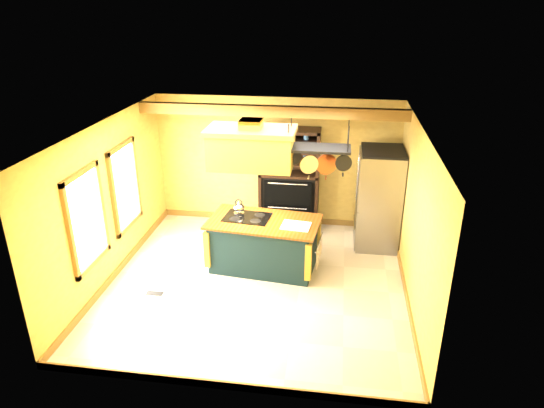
% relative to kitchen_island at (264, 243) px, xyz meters
% --- Properties ---
extents(floor, '(5.00, 5.00, 0.00)m').
position_rel_kitchen_island_xyz_m(floor, '(-0.04, -0.54, -0.47)').
color(floor, beige).
rests_on(floor, ground).
extents(ceiling, '(5.00, 5.00, 0.00)m').
position_rel_kitchen_island_xyz_m(ceiling, '(-0.04, -0.54, 2.23)').
color(ceiling, white).
rests_on(ceiling, wall_back).
extents(wall_back, '(5.00, 0.02, 2.70)m').
position_rel_kitchen_island_xyz_m(wall_back, '(-0.04, 1.96, 0.88)').
color(wall_back, '#DCB450').
rests_on(wall_back, floor).
extents(wall_front, '(5.00, 0.02, 2.70)m').
position_rel_kitchen_island_xyz_m(wall_front, '(-0.04, -3.04, 0.88)').
color(wall_front, '#DCB450').
rests_on(wall_front, floor).
extents(wall_left, '(0.02, 5.00, 2.70)m').
position_rel_kitchen_island_xyz_m(wall_left, '(-2.54, -0.54, 0.88)').
color(wall_left, '#DCB450').
rests_on(wall_left, floor).
extents(wall_right, '(0.02, 5.00, 2.70)m').
position_rel_kitchen_island_xyz_m(wall_right, '(2.46, -0.54, 0.88)').
color(wall_right, '#DCB450').
rests_on(wall_right, floor).
extents(ceiling_beam, '(5.00, 0.15, 0.20)m').
position_rel_kitchen_island_xyz_m(ceiling_beam, '(-0.04, 1.16, 2.12)').
color(ceiling_beam, olive).
rests_on(ceiling_beam, ceiling).
extents(window_near, '(0.06, 1.06, 1.56)m').
position_rel_kitchen_island_xyz_m(window_near, '(-2.50, -1.34, 0.93)').
color(window_near, olive).
rests_on(window_near, wall_left).
extents(window_far, '(0.06, 1.06, 1.56)m').
position_rel_kitchen_island_xyz_m(window_far, '(-2.50, 0.06, 0.93)').
color(window_far, olive).
rests_on(window_far, wall_left).
extents(kitchen_island, '(2.03, 1.27, 1.11)m').
position_rel_kitchen_island_xyz_m(kitchen_island, '(0.00, 0.00, 0.00)').
color(kitchen_island, '#13272D').
rests_on(kitchen_island, floor).
extents(range_hood, '(1.46, 0.82, 0.80)m').
position_rel_kitchen_island_xyz_m(range_hood, '(-0.20, -0.00, 1.78)').
color(range_hood, '#AC802B').
rests_on(range_hood, ceiling).
extents(pot_rack, '(1.10, 0.52, 0.90)m').
position_rel_kitchen_island_xyz_m(pot_rack, '(0.91, 0.00, 1.71)').
color(pot_rack, black).
rests_on(pot_rack, ceiling).
extents(refrigerator, '(0.82, 0.97, 1.89)m').
position_rel_kitchen_island_xyz_m(refrigerator, '(2.03, 1.21, 0.45)').
color(refrigerator, gray).
rests_on(refrigerator, floor).
extents(hutch, '(1.21, 0.55, 2.14)m').
position_rel_kitchen_island_xyz_m(hutch, '(0.26, 1.72, 0.37)').
color(hutch, black).
rests_on(hutch, floor).
extents(floor_register, '(0.28, 0.12, 0.01)m').
position_rel_kitchen_island_xyz_m(floor_register, '(-1.65, -1.12, -0.46)').
color(floor_register, black).
rests_on(floor_register, floor).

